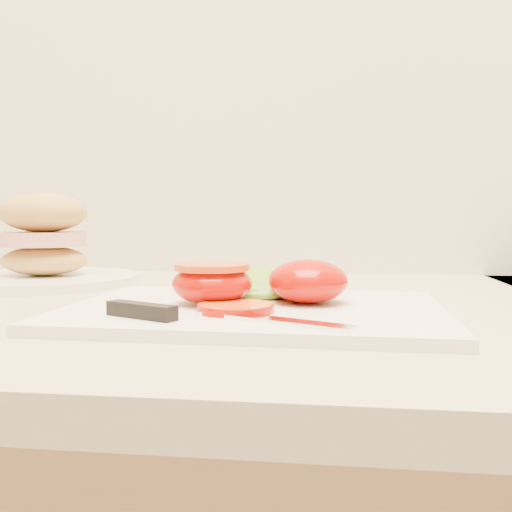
# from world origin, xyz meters

# --- Properties ---
(cutting_board) EXTENTS (0.35, 0.26, 0.01)m
(cutting_board) POSITION_xyz_m (-0.14, 1.59, 0.94)
(cutting_board) COLOR white
(cutting_board) RESTS_ON counter
(tomato_half_dome) EXTENTS (0.08, 0.08, 0.04)m
(tomato_half_dome) POSITION_xyz_m (-0.09, 1.61, 0.96)
(tomato_half_dome) COLOR #BE0500
(tomato_half_dome) RESTS_ON cutting_board
(tomato_half_cut) EXTENTS (0.08, 0.08, 0.04)m
(tomato_half_cut) POSITION_xyz_m (-0.18, 1.60, 0.96)
(tomato_half_cut) COLOR #BE0500
(tomato_half_cut) RESTS_ON cutting_board
(tomato_slice_0) EXTENTS (0.06, 0.06, 0.01)m
(tomato_slice_0) POSITION_xyz_m (-0.15, 1.56, 0.94)
(tomato_slice_0) COLOR orange
(tomato_slice_0) RESTS_ON cutting_board
(lettuce_leaf_0) EXTENTS (0.15, 0.11, 0.03)m
(lettuce_leaf_0) POSITION_xyz_m (-0.15, 1.66, 0.95)
(lettuce_leaf_0) COLOR #79A52B
(lettuce_leaf_0) RESTS_ON cutting_board
(lettuce_leaf_1) EXTENTS (0.13, 0.12, 0.02)m
(lettuce_leaf_1) POSITION_xyz_m (-0.11, 1.67, 0.95)
(lettuce_leaf_1) COLOR #79A52B
(lettuce_leaf_1) RESTS_ON cutting_board
(knife) EXTENTS (0.20, 0.08, 0.01)m
(knife) POSITION_xyz_m (-0.18, 1.52, 0.94)
(knife) COLOR silver
(knife) RESTS_ON cutting_board
(sandwich_plate) EXTENTS (0.25, 0.25, 0.12)m
(sandwich_plate) POSITION_xyz_m (-0.45, 1.80, 0.97)
(sandwich_plate) COLOR white
(sandwich_plate) RESTS_ON counter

